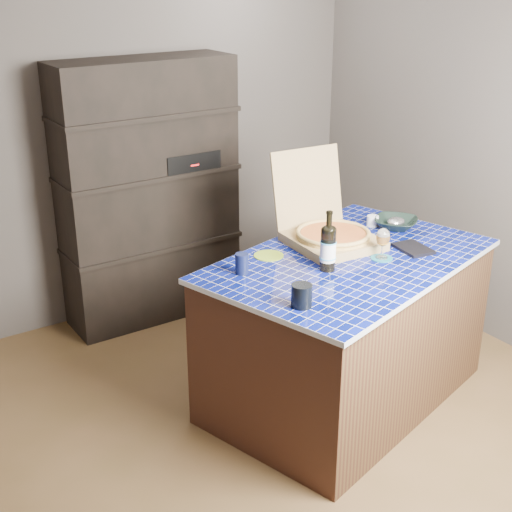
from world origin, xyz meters
TOP-DOWN VIEW (x-y plane):
  - room at (0.00, 0.00)m, footprint 3.50×3.50m
  - shelving_unit at (0.00, 1.53)m, footprint 1.20×0.41m
  - kitchen_island at (0.44, -0.06)m, footprint 1.81×1.40m
  - pizza_box at (0.48, 0.17)m, footprint 0.49×0.58m
  - mead_bottle at (0.23, -0.11)m, footprint 0.09×0.09m
  - teal_trivet at (0.57, -0.16)m, footprint 0.12×0.12m
  - wine_glass at (0.57, -0.16)m, footprint 0.07×0.07m
  - tumbler at (-0.14, -0.38)m, footprint 0.10×0.10m
  - dvd_case at (0.81, -0.16)m, footprint 0.18×0.24m
  - bowl at (0.97, 0.15)m, footprint 0.36×0.36m
  - foil_contents at (0.97, 0.15)m, footprint 0.12×0.10m
  - white_jar at (0.89, 0.26)m, footprint 0.07×0.07m
  - navy_cup at (-0.16, 0.09)m, footprint 0.07×0.07m
  - green_trivet at (0.08, 0.21)m, footprint 0.16×0.16m

SIDE VIEW (x-z plane):
  - kitchen_island at x=0.44m, z-range 0.00..0.88m
  - teal_trivet at x=0.57m, z-range 0.87..0.88m
  - green_trivet at x=0.08m, z-range 0.87..0.88m
  - dvd_case at x=0.81m, z-range 0.87..0.89m
  - shelving_unit at x=0.00m, z-range 0.00..1.80m
  - white_jar at x=0.89m, z-range 0.87..0.94m
  - bowl at x=0.97m, z-range 0.87..0.94m
  - foil_contents at x=0.97m, z-range 0.89..0.94m
  - navy_cup at x=-0.16m, z-range 0.87..0.98m
  - tumbler at x=-0.14m, z-range 0.87..0.98m
  - pizza_box at x=0.48m, z-range 0.70..1.19m
  - wine_glass at x=0.57m, z-range 0.91..1.08m
  - mead_bottle at x=0.23m, z-range 0.84..1.16m
  - room at x=0.00m, z-range -0.50..3.00m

